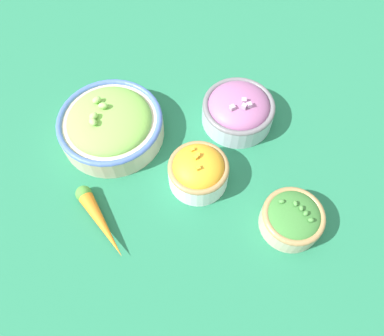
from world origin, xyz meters
name	(u,v)px	position (x,y,z in m)	size (l,w,h in m)	color
ground_plane	(192,175)	(0.00, 0.00, 0.00)	(3.00, 3.00, 0.00)	#23704C
bowl_squash	(198,170)	(-0.01, 0.01, 0.04)	(0.11, 0.11, 0.08)	white
bowl_broccoli	(292,218)	(-0.18, 0.09, 0.03)	(0.11, 0.11, 0.07)	beige
bowl_lettuce	(111,124)	(0.17, -0.09, 0.04)	(0.21, 0.21, 0.09)	beige
bowl_red_onion	(238,109)	(-0.09, -0.14, 0.04)	(0.15, 0.15, 0.08)	#B2C1CC
loose_carrot	(99,219)	(0.17, 0.10, 0.01)	(0.12, 0.14, 0.03)	orange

